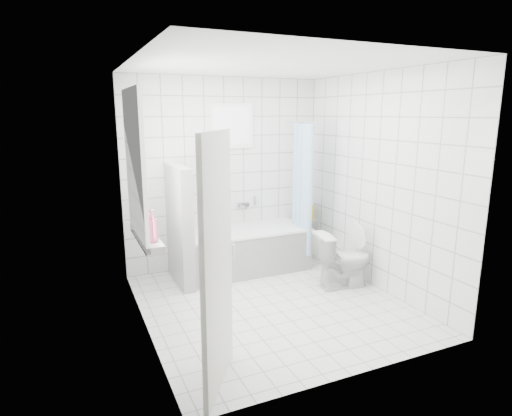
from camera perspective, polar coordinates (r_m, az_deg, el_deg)
name	(u,v)px	position (r m, az deg, el deg)	size (l,w,h in m)	color
ground	(272,304)	(4.99, 2.15, -12.63)	(3.00, 3.00, 0.00)	white
ceiling	(274,64)	(4.54, 2.43, 18.59)	(3.00, 3.00, 0.00)	white
wall_back	(225,174)	(5.96, -4.15, 4.57)	(2.80, 0.02, 2.60)	white
wall_front	(360,223)	(3.34, 13.74, -2.01)	(2.80, 0.02, 2.60)	white
wall_left	(140,202)	(4.17, -15.23, 0.76)	(0.02, 3.00, 2.60)	white
wall_right	(377,183)	(5.35, 15.86, 3.24)	(0.02, 3.00, 2.60)	white
window_left	(138,167)	(4.43, -15.49, 5.34)	(0.01, 0.90, 1.40)	white
window_back	(232,126)	(5.89, -3.17, 10.85)	(0.50, 0.01, 0.50)	white
window_sill	(146,238)	(4.58, -14.40, -3.84)	(0.18, 1.02, 0.08)	white
door	(217,265)	(3.26, -5.17, -7.60)	(0.04, 0.80, 2.00)	silver
bathtub	(246,250)	(5.89, -1.41, -5.57)	(1.70, 0.77, 0.58)	white
partition_wall	(179,225)	(5.44, -10.18, -2.25)	(0.15, 0.85, 1.50)	white
tiled_ledge	(308,236)	(6.61, 6.92, -3.78)	(0.40, 0.24, 0.55)	white
toilet	(343,259)	(5.43, 11.58, -6.73)	(0.39, 0.69, 0.70)	white
curtain_rod	(299,122)	(5.93, 5.82, 11.30)	(0.02, 0.02, 0.80)	silver
shower_curtain	(303,189)	(5.91, 6.25, 2.50)	(0.14, 0.48, 1.78)	#488FD3
tub_faucet	(243,205)	(6.08, -1.78, 0.46)	(0.18, 0.06, 0.06)	silver
sill_bottles	(148,224)	(4.44, -14.17, -2.04)	(0.16, 0.60, 0.32)	white
ledge_bottles	(310,212)	(6.48, 7.18, -0.58)	(0.15, 0.18, 0.23)	blue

